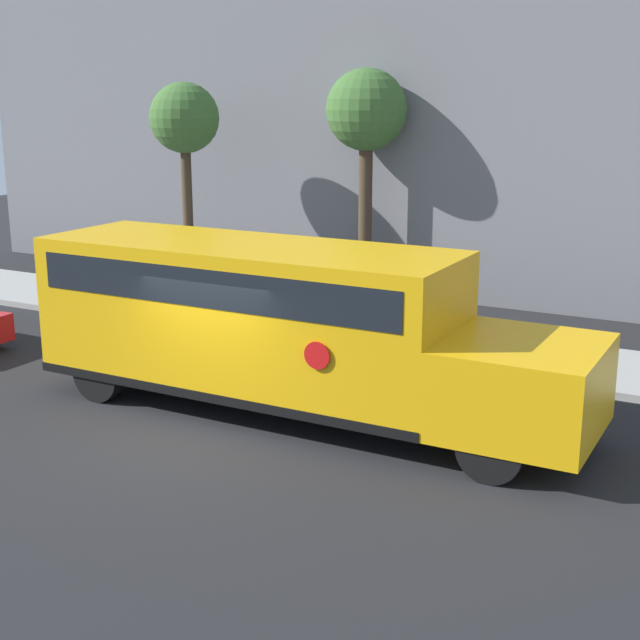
% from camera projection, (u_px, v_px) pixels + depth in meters
% --- Properties ---
extents(ground_plane, '(60.00, 60.00, 0.00)m').
position_uv_depth(ground_plane, '(198.00, 434.00, 14.77)').
color(ground_plane, black).
extents(sidewalk_strip, '(44.00, 3.00, 0.15)m').
position_uv_depth(sidewalk_strip, '(366.00, 337.00, 20.29)').
color(sidewalk_strip, '#9E9E99').
rests_on(sidewalk_strip, ground).
extents(building_backdrop, '(32.00, 4.00, 13.06)m').
position_uv_depth(building_backdrop, '(471.00, 52.00, 24.22)').
color(building_backdrop, slate).
rests_on(building_backdrop, ground).
extents(school_bus, '(9.87, 2.57, 2.95)m').
position_uv_depth(school_bus, '(277.00, 319.00, 15.42)').
color(school_bus, '#EAA80F').
rests_on(school_bus, ground).
extents(tree_near_sidewalk, '(2.13, 2.13, 6.11)m').
position_uv_depth(tree_near_sidewalk, '(366.00, 116.00, 23.15)').
color(tree_near_sidewalk, '#423323').
rests_on(tree_near_sidewalk, ground).
extents(tree_far_sidewalk, '(1.89, 1.89, 5.76)m').
position_uv_depth(tree_far_sidewalk, '(184.00, 123.00, 23.94)').
color(tree_far_sidewalk, '#423323').
rests_on(tree_far_sidewalk, ground).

